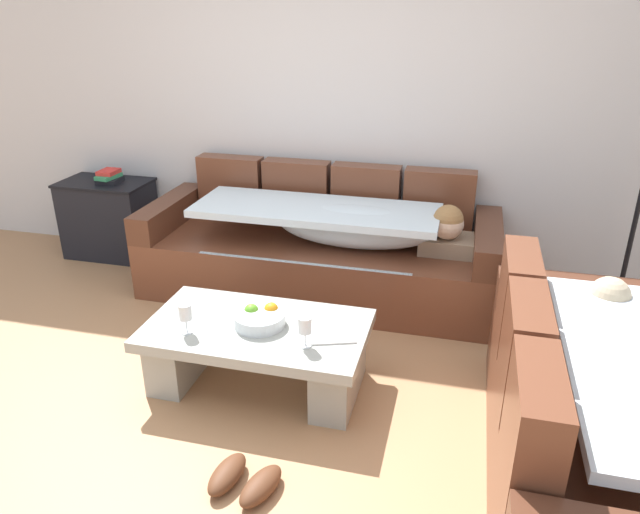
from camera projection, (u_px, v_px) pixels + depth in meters
The scene contains 12 objects.
ground_plane at pixel (210, 424), 3.03m from camera, with size 14.00×14.00×0.00m, color #AC7B53.
back_wall at pixel (316, 95), 4.40m from camera, with size 9.00×0.10×2.70m, color silver.
couch_along_wall at pixel (325, 250), 4.29m from camera, with size 2.52×0.92×0.88m.
couch_near_window at pixel (602, 424), 2.52m from camera, with size 0.92×1.90×0.88m.
coffee_table at pixel (258, 347), 3.25m from camera, with size 1.20×0.68×0.38m.
fruit_bowl at pixel (260, 318), 3.19m from camera, with size 0.28×0.28×0.10m.
wine_glass_near_left at pixel (185, 313), 3.08m from camera, with size 0.07×0.07×0.17m.
wine_glass_near_right at pixel (305, 326), 2.95m from camera, with size 0.07×0.07×0.17m.
open_magazine at pixel (327, 334), 3.10m from camera, with size 0.28×0.21×0.01m, color white.
side_cabinet at pixel (109, 218), 4.93m from camera, with size 0.72×0.44×0.64m.
book_stack_on_cabinet at pixel (109, 177), 4.77m from camera, with size 0.18×0.22×0.10m.
pair_of_shoes at pixel (244, 480), 2.61m from camera, with size 0.34×0.32×0.09m.
Camera 1 is at (1.15, -2.22, 1.99)m, focal length 33.14 mm.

